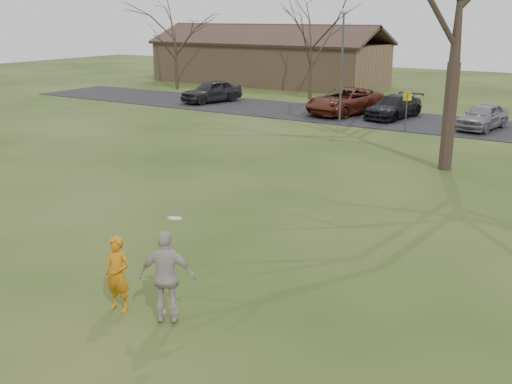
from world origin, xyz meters
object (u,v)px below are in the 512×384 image
building (269,61)px  lamp_post (342,52)px  car_2 (345,101)px  catching_play (167,276)px  player_defender (118,274)px  car_3 (394,107)px  car_4 (483,116)px  car_0 (211,91)px

building → lamp_post: bearing=-47.9°
car_2 → catching_play: (7.75, -25.95, 0.20)m
player_defender → lamp_post: (-5.50, 23.08, 3.16)m
car_3 → catching_play: bearing=-71.1°
player_defender → catching_play: (1.25, 0.10, 0.22)m
player_defender → lamp_post: size_ratio=0.26×
catching_play → car_3: bearing=100.2°
player_defender → car_4: (1.83, 25.20, -0.08)m
lamp_post → car_0: bearing=166.2°
car_0 → car_2: size_ratio=0.79×
car_0 → lamp_post: size_ratio=0.71×
player_defender → lamp_post: 23.94m
car_4 → lamp_post: (-7.33, -2.12, 3.25)m
car_0 → lamp_post: bearing=2.9°
car_4 → building: building is taller
building → lamp_post: size_ratio=3.29×
car_0 → car_3: bearing=18.5°
car_2 → lamp_post: (0.99, -2.97, 3.14)m
player_defender → catching_play: 1.27m
building → lamp_post: lamp_post is taller
car_4 → catching_play: (-0.58, -25.11, 0.30)m
car_2 → car_4: (8.32, -0.85, -0.10)m
car_2 → car_3: car_2 is taller
player_defender → car_2: size_ratio=0.29×
player_defender → car_3: (-3.44, 26.17, -0.10)m
player_defender → lamp_post: lamp_post is taller
car_2 → player_defender: bearing=-62.5°
player_defender → building: size_ratio=0.08×
car_3 → player_defender: bearing=-73.8°
car_2 → car_4: size_ratio=1.41×
car_2 → lamp_post: bearing=-58.0°
car_3 → lamp_post: bearing=-115.0°
player_defender → car_0: 30.59m
car_4 → player_defender: bearing=-84.6°
catching_play → lamp_post: (-6.76, 22.98, 2.94)m
player_defender → car_0: (-16.48, 25.77, -0.01)m
lamp_post → car_3: bearing=56.3°
player_defender → car_3: 26.39m
car_3 → catching_play: (4.70, -26.07, 0.32)m
car_2 → catching_play: size_ratio=2.54×
car_3 → building: building is taller
car_2 → building: (-13.01, 12.53, 1.11)m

